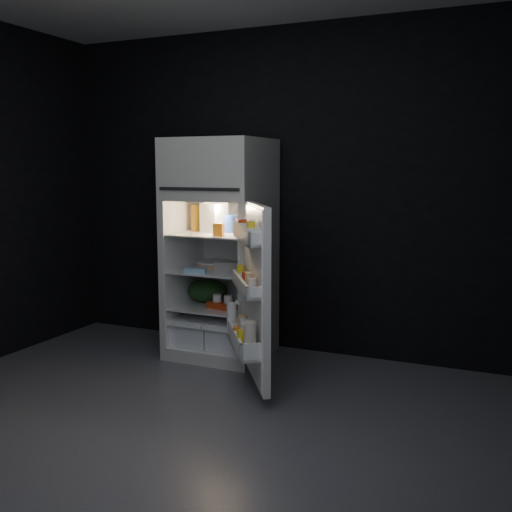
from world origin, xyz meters
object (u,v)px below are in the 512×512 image
at_px(refrigerator, 222,241).
at_px(egg_carton, 233,266).
at_px(yogurt_tray, 224,305).
at_px(milk_jug, 214,217).
at_px(fridge_door, 252,296).

distance_m(refrigerator, egg_carton, 0.24).
bearing_deg(yogurt_tray, egg_carton, 75.36).
xyz_separation_m(refrigerator, milk_jug, (-0.06, -0.01, 0.19)).
bearing_deg(fridge_door, egg_carton, 125.38).
xyz_separation_m(refrigerator, fridge_door, (0.59, -0.69, -0.27)).
relative_size(refrigerator, fridge_door, 1.46).
relative_size(refrigerator, yogurt_tray, 7.02).
distance_m(fridge_door, yogurt_tray, 0.79).
bearing_deg(refrigerator, egg_carton, -20.40).
relative_size(fridge_door, egg_carton, 4.00).
bearing_deg(yogurt_tray, fridge_door, -36.00).
height_order(refrigerator, milk_jug, refrigerator).
xyz_separation_m(refrigerator, yogurt_tray, (0.09, -0.14, -0.50)).
bearing_deg(milk_jug, refrigerator, 23.29).
xyz_separation_m(fridge_door, egg_carton, (-0.46, 0.65, 0.08)).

